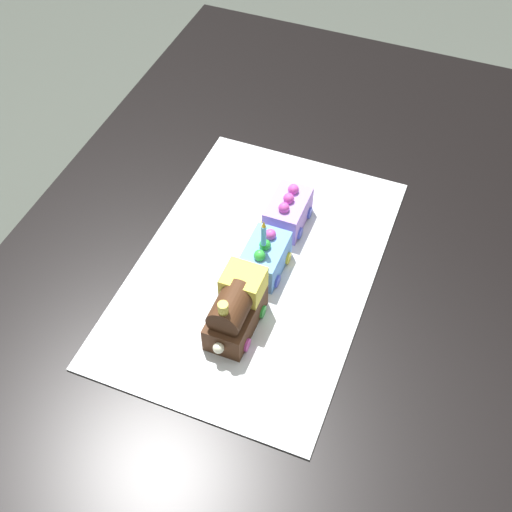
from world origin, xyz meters
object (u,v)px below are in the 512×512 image
(cake_car_gondola_lavender, at_px, (288,211))
(birthday_candle, at_px, (264,233))
(cake_car_tanker_sky_blue, at_px, (265,257))
(cake_locomotive, at_px, (236,308))
(dining_table, at_px, (293,281))

(cake_car_gondola_lavender, bearing_deg, birthday_candle, -180.00)
(cake_car_tanker_sky_blue, bearing_deg, cake_locomotive, -180.00)
(cake_locomotive, xyz_separation_m, cake_car_gondola_lavender, (0.25, 0.00, -0.02))
(cake_car_gondola_lavender, xyz_separation_m, birthday_candle, (-0.13, -0.00, 0.07))
(dining_table, height_order, cake_car_gondola_lavender, cake_car_gondola_lavender)
(dining_table, xyz_separation_m, cake_car_gondola_lavender, (0.04, 0.03, 0.14))
(dining_table, distance_m, cake_car_tanker_sky_blue, 0.16)
(cake_locomotive, bearing_deg, birthday_candle, -0.00)
(cake_car_tanker_sky_blue, distance_m, birthday_candle, 0.07)
(cake_car_tanker_sky_blue, height_order, birthday_candle, birthday_candle)
(dining_table, height_order, birthday_candle, birthday_candle)
(cake_car_tanker_sky_blue, xyz_separation_m, cake_car_gondola_lavender, (0.12, 0.00, 0.00))
(dining_table, bearing_deg, cake_car_tanker_sky_blue, 157.11)
(cake_car_tanker_sky_blue, bearing_deg, dining_table, -22.89)
(cake_car_tanker_sky_blue, bearing_deg, birthday_candle, -180.00)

